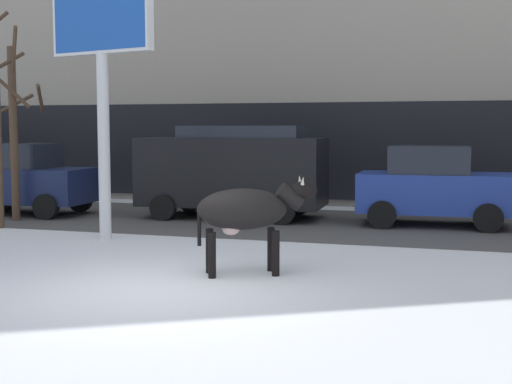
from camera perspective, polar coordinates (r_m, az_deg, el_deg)
ground_plane at (r=10.06m, az=-7.79°, el=-7.85°), size 120.00×120.00×0.00m
road_strip at (r=16.90m, az=2.74°, el=-2.48°), size 60.00×5.60×0.01m
cow_black at (r=10.83m, az=-0.76°, el=-1.54°), size 1.88×1.22×1.54m
billboard at (r=14.69m, az=-12.44°, el=13.11°), size 2.49×0.82×5.56m
car_navy_hatchback at (r=19.44m, az=-18.35°, el=1.00°), size 3.56×2.03×1.86m
car_black_van at (r=17.68m, az=-1.84°, el=1.90°), size 4.67×2.26×2.32m
car_blue_hatchback at (r=16.79m, az=14.22°, el=0.48°), size 3.56×2.03×1.86m
bare_tree_left_lot at (r=18.11m, az=-18.94°, el=4.83°), size 1.47×1.51×4.22m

